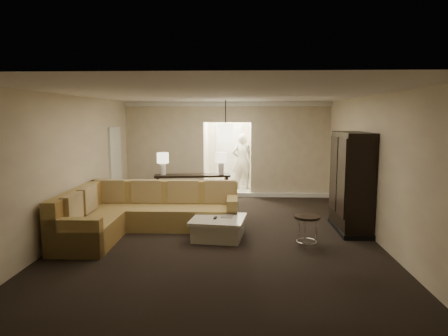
{
  "coord_description": "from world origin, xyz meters",
  "views": [
    {
      "loc": [
        0.4,
        -7.74,
        2.39
      ],
      "look_at": [
        0.02,
        1.2,
        1.22
      ],
      "focal_mm": 32.0,
      "sensor_mm": 36.0,
      "label": 1
    }
  ],
  "objects_px": {
    "drink_table": "(307,225)",
    "person": "(242,158)",
    "armoire": "(351,184)",
    "coffee_table": "(218,228)",
    "sectional_sofa": "(139,213)",
    "console_table": "(192,186)"
  },
  "relations": [
    {
      "from": "drink_table",
      "to": "person",
      "type": "distance_m",
      "value": 6.01
    },
    {
      "from": "coffee_table",
      "to": "drink_table",
      "type": "relative_size",
      "value": 1.94
    },
    {
      "from": "sectional_sofa",
      "to": "armoire",
      "type": "xyz_separation_m",
      "value": [
        4.38,
        0.27,
        0.6
      ]
    },
    {
      "from": "console_table",
      "to": "armoire",
      "type": "relative_size",
      "value": 1.02
    },
    {
      "from": "sectional_sofa",
      "to": "armoire",
      "type": "bearing_deg",
      "value": 2.97
    },
    {
      "from": "coffee_table",
      "to": "armoire",
      "type": "distance_m",
      "value": 2.9
    },
    {
      "from": "coffee_table",
      "to": "console_table",
      "type": "height_order",
      "value": "console_table"
    },
    {
      "from": "sectional_sofa",
      "to": "person",
      "type": "height_order",
      "value": "person"
    },
    {
      "from": "coffee_table",
      "to": "person",
      "type": "relative_size",
      "value": 0.56
    },
    {
      "from": "coffee_table",
      "to": "console_table",
      "type": "bearing_deg",
      "value": 105.81
    },
    {
      "from": "sectional_sofa",
      "to": "armoire",
      "type": "height_order",
      "value": "armoire"
    },
    {
      "from": "sectional_sofa",
      "to": "person",
      "type": "bearing_deg",
      "value": 66.4
    },
    {
      "from": "drink_table",
      "to": "person",
      "type": "relative_size",
      "value": 0.29
    },
    {
      "from": "armoire",
      "to": "person",
      "type": "xyz_separation_m",
      "value": [
        -2.24,
        4.76,
        0.02
      ]
    },
    {
      "from": "person",
      "to": "armoire",
      "type": "bearing_deg",
      "value": 119.86
    },
    {
      "from": "armoire",
      "to": "drink_table",
      "type": "height_order",
      "value": "armoire"
    },
    {
      "from": "sectional_sofa",
      "to": "coffee_table",
      "type": "relative_size",
      "value": 2.9
    },
    {
      "from": "armoire",
      "to": "drink_table",
      "type": "distance_m",
      "value": 1.65
    },
    {
      "from": "armoire",
      "to": "coffee_table",
      "type": "bearing_deg",
      "value": -166.83
    },
    {
      "from": "coffee_table",
      "to": "sectional_sofa",
      "type": "bearing_deg",
      "value": 167.55
    },
    {
      "from": "sectional_sofa",
      "to": "drink_table",
      "type": "bearing_deg",
      "value": -14.86
    },
    {
      "from": "sectional_sofa",
      "to": "drink_table",
      "type": "height_order",
      "value": "sectional_sofa"
    }
  ]
}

